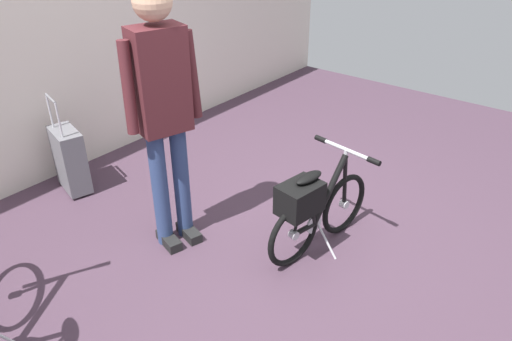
# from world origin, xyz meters

# --- Properties ---
(ground_plane) EXTENTS (7.54, 7.54, 0.00)m
(ground_plane) POSITION_xyz_m (0.00, 0.00, 0.00)
(ground_plane) COLOR #473342
(back_wall) EXTENTS (7.54, 0.10, 2.69)m
(back_wall) POSITION_xyz_m (0.00, 2.23, 1.34)
(back_wall) COLOR silver
(back_wall) RESTS_ON ground_plane
(folding_bike_foreground) EXTENTS (0.98, 0.53, 0.70)m
(folding_bike_foreground) POSITION_xyz_m (0.24, -0.14, 0.35)
(folding_bike_foreground) COLOR black
(folding_bike_foreground) RESTS_ON ground_plane
(visitor_near_wall) EXTENTS (0.52, 0.34, 1.75)m
(visitor_near_wall) POSITION_xyz_m (-0.24, 0.70, 1.02)
(visitor_near_wall) COLOR navy
(visitor_near_wall) RESTS_ON ground_plane
(rolling_suitcase) EXTENTS (0.27, 0.39, 0.83)m
(rolling_suitcase) POSITION_xyz_m (-0.30, 1.85, 0.28)
(rolling_suitcase) COLOR slate
(rolling_suitcase) RESTS_ON ground_plane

